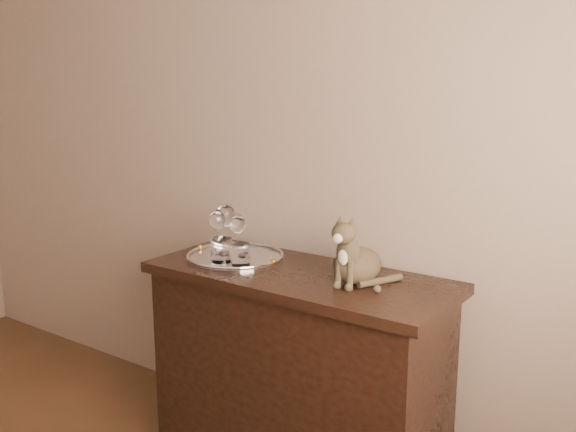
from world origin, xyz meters
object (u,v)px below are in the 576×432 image
at_px(wine_glass_a, 226,228).
at_px(tumbler_b, 222,250).
at_px(sideboard, 298,375).
at_px(cat, 358,247).
at_px(tray, 235,257).
at_px(wine_glass_c, 218,231).
at_px(tumbler_a, 241,254).
at_px(wine_glass_d, 238,234).

distance_m(wine_glass_a, tumbler_b, 0.16).
distance_m(sideboard, cat, 0.61).
distance_m(tumbler_b, cat, 0.57).
bearing_deg(tray, wine_glass_c, 178.01).
bearing_deg(cat, tray, -177.98).
bearing_deg(sideboard, tumbler_a, -163.27).
height_order(tray, cat, cat).
relative_size(tray, tumbler_a, 4.69).
height_order(sideboard, cat, cat).
bearing_deg(wine_glass_d, tray, -72.95).
xyz_separation_m(sideboard, cat, (0.24, 0.02, 0.56)).
bearing_deg(tumbler_a, cat, 11.23).
height_order(sideboard, wine_glass_a, wine_glass_a).
bearing_deg(wine_glass_a, sideboard, -7.27).
bearing_deg(wine_glass_a, tray, -24.81).
bearing_deg(wine_glass_c, tray, -1.99).
xyz_separation_m(sideboard, tray, (-0.32, 0.01, 0.43)).
height_order(wine_glass_d, tumbler_b, wine_glass_d).
bearing_deg(sideboard, cat, 5.79).
bearing_deg(wine_glass_d, sideboard, -7.32).
height_order(wine_glass_c, tumbler_b, wine_glass_c).
relative_size(wine_glass_c, cat, 0.71).
relative_size(wine_glass_d, tumbler_a, 2.02).
distance_m(tray, cat, 0.58).
bearing_deg(sideboard, wine_glass_a, 172.73).
bearing_deg(wine_glass_c, wine_glass_d, 15.61).
distance_m(sideboard, wine_glass_a, 0.67).
distance_m(tray, wine_glass_c, 0.14).
bearing_deg(wine_glass_d, tumbler_a, -46.74).
xyz_separation_m(wine_glass_a, cat, (0.64, -0.03, 0.02)).
xyz_separation_m(tumbler_b, cat, (0.56, 0.10, 0.07)).
height_order(tumbler_a, tumbler_b, tumbler_b).
distance_m(wine_glass_c, tumbler_a, 0.22).
bearing_deg(sideboard, wine_glass_c, 177.56).
distance_m(wine_glass_d, tumbler_b, 0.12).
bearing_deg(tumbler_b, cat, 10.08).
bearing_deg(wine_glass_a, tumbler_b, -56.25).
relative_size(sideboard, tray, 3.00).
bearing_deg(cat, wine_glass_c, -178.42).
distance_m(wine_glass_c, wine_glass_d, 0.09).
bearing_deg(cat, wine_glass_d, 179.18).
height_order(tray, wine_glass_d, wine_glass_d).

